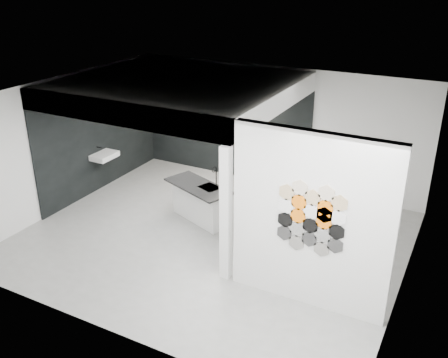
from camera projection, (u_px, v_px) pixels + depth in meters
floor at (212, 238)px, 9.64m from camera, size 7.00×6.00×0.01m
partition_panel at (311, 222)px, 7.32m from camera, size 2.45×0.15×2.80m
bay_clad_back at (224, 128)px, 12.13m from camera, size 4.40×0.04×2.35m
bay_clad_left at (101, 138)px, 11.46m from camera, size 0.04×4.00×2.35m
bulkhead at (179, 90)px, 9.98m from camera, size 4.40×4.00×0.40m
corner_column at (226, 215)px, 8.01m from camera, size 0.16×0.16×2.35m
fascia_beam at (117, 113)px, 8.43m from camera, size 4.40×0.16×0.40m
wall_basin at (104, 156)px, 11.33m from camera, size 0.40×0.60×0.12m
display_shelf at (226, 125)px, 11.95m from camera, size 3.00×0.15×0.04m
kitchen_island at (201, 202)px, 10.18m from camera, size 1.62×1.14×1.20m
stockpot at (186, 115)px, 12.39m from camera, size 0.26×0.26×0.16m
kettle at (259, 127)px, 11.54m from camera, size 0.18×0.18×0.14m
glass_bowl at (278, 131)px, 11.35m from camera, size 0.19×0.19×0.10m
glass_vase at (278, 130)px, 11.34m from camera, size 0.11×0.11×0.12m
bottle_dark at (225, 121)px, 11.92m from camera, size 0.07×0.07×0.16m
utensil_cup at (196, 118)px, 12.29m from camera, size 0.07×0.07×0.09m
hex_tile_cluster at (311, 219)px, 7.19m from camera, size 1.04×0.02×1.16m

